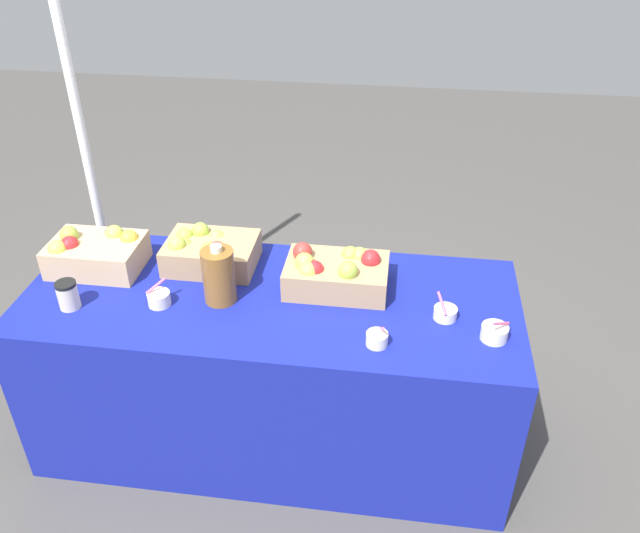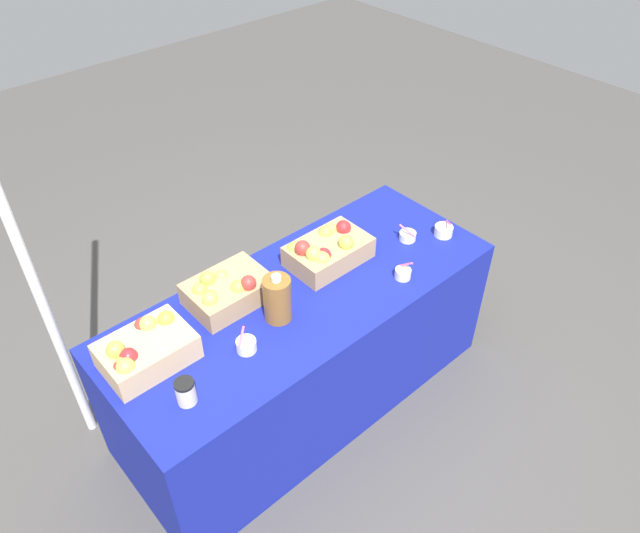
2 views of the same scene
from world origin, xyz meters
TOP-DOWN VIEW (x-y plane):
  - ground_plane at (0.00, 0.00)m, footprint 10.00×10.00m
  - table at (0.00, 0.00)m, footprint 1.90×0.76m
  - apple_crate_left at (-0.74, 0.10)m, footprint 0.36×0.25m
  - apple_crate_middle at (-0.29, 0.18)m, footprint 0.36×0.26m
  - apple_crate_right at (0.24, 0.09)m, footprint 0.39×0.25m
  - sample_bowl_near at (0.66, -0.05)m, footprint 0.09×0.09m
  - sample_bowl_mid at (0.83, -0.15)m, footprint 0.10×0.10m
  - sample_bowl_far at (0.42, -0.23)m, footprint 0.08×0.08m
  - sample_bowl_extra at (-0.40, -0.11)m, footprint 0.09×0.09m
  - cider_jug at (-0.18, -0.05)m, footprint 0.12×0.12m
  - coffee_cup at (-0.72, -0.17)m, footprint 0.08×0.08m
  - tent_pole at (-0.95, 0.57)m, footprint 0.04×0.04m

SIDE VIEW (x-z plane):
  - ground_plane at x=0.00m, z-range 0.00..0.00m
  - table at x=0.00m, z-range 0.00..0.74m
  - sample_bowl_near at x=0.66m, z-range 0.72..0.81m
  - sample_bowl_far at x=0.42m, z-range 0.71..0.82m
  - sample_bowl_extra at x=-0.40m, z-range 0.72..0.82m
  - sample_bowl_mid at x=0.83m, z-range 0.72..0.82m
  - coffee_cup at x=-0.72m, z-range 0.74..0.85m
  - apple_crate_middle at x=-0.29m, z-range 0.72..0.89m
  - apple_crate_right at x=0.24m, z-range 0.73..0.90m
  - apple_crate_left at x=-0.74m, z-range 0.73..0.90m
  - cider_jug at x=-0.18m, z-range 0.73..0.97m
  - tent_pole at x=-0.95m, z-range 0.00..2.15m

